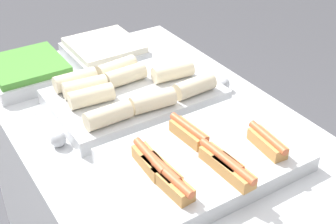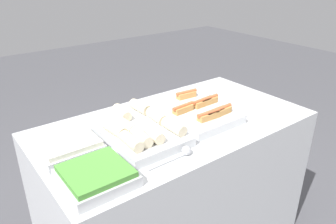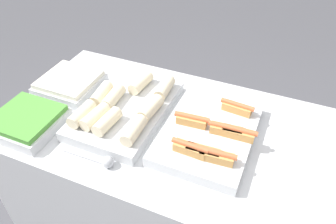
{
  "view_description": "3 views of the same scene",
  "coord_description": "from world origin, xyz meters",
  "px_view_note": "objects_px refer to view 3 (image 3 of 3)",
  "views": [
    {
      "loc": [
        0.94,
        -0.63,
        1.79
      ],
      "look_at": [
        -0.05,
        0.0,
        1.03
      ],
      "focal_mm": 50.0,
      "sensor_mm": 36.0,
      "label": 1
    },
    {
      "loc": [
        -1.06,
        -1.33,
        1.8
      ],
      "look_at": [
        -0.05,
        0.0,
        1.03
      ],
      "focal_mm": 35.0,
      "sensor_mm": 36.0,
      "label": 2
    },
    {
      "loc": [
        0.37,
        -1.0,
        1.93
      ],
      "look_at": [
        -0.05,
        0.0,
        1.03
      ],
      "focal_mm": 35.0,
      "sensor_mm": 36.0,
      "label": 3
    }
  ],
  "objects_px": {
    "serving_spoon_near": "(104,161)",
    "serving_spoon_far": "(167,79)",
    "tray_wraps": "(125,108)",
    "tray_side_back": "(70,84)",
    "tray_hotdogs": "(210,133)",
    "tray_side_front": "(27,121)"
  },
  "relations": [
    {
      "from": "serving_spoon_far",
      "to": "tray_side_back",
      "type": "bearing_deg",
      "value": -149.71
    },
    {
      "from": "tray_side_front",
      "to": "tray_side_back",
      "type": "distance_m",
      "value": 0.31
    },
    {
      "from": "serving_spoon_far",
      "to": "tray_side_front",
      "type": "bearing_deg",
      "value": -127.26
    },
    {
      "from": "tray_side_back",
      "to": "tray_hotdogs",
      "type": "bearing_deg",
      "value": -5.05
    },
    {
      "from": "tray_hotdogs",
      "to": "serving_spoon_far",
      "type": "height_order",
      "value": "tray_hotdogs"
    },
    {
      "from": "serving_spoon_far",
      "to": "tray_wraps",
      "type": "bearing_deg",
      "value": -102.46
    },
    {
      "from": "tray_wraps",
      "to": "serving_spoon_near",
      "type": "xyz_separation_m",
      "value": [
        0.07,
        -0.3,
        -0.02
      ]
    },
    {
      "from": "tray_side_back",
      "to": "serving_spoon_near",
      "type": "xyz_separation_m",
      "value": [
        0.42,
        -0.37,
        -0.02
      ]
    },
    {
      "from": "tray_side_back",
      "to": "serving_spoon_near",
      "type": "distance_m",
      "value": 0.56
    },
    {
      "from": "serving_spoon_far",
      "to": "serving_spoon_near",
      "type": "bearing_deg",
      "value": -90.17
    },
    {
      "from": "tray_side_back",
      "to": "serving_spoon_near",
      "type": "bearing_deg",
      "value": -40.94
    },
    {
      "from": "serving_spoon_near",
      "to": "serving_spoon_far",
      "type": "xyz_separation_m",
      "value": [
        0.0,
        0.62,
        -0.0
      ]
    },
    {
      "from": "tray_wraps",
      "to": "tray_side_back",
      "type": "relative_size",
      "value": 1.96
    },
    {
      "from": "serving_spoon_far",
      "to": "tray_hotdogs",
      "type": "bearing_deg",
      "value": -43.41
    },
    {
      "from": "tray_hotdogs",
      "to": "serving_spoon_near",
      "type": "xyz_separation_m",
      "value": [
        -0.34,
        -0.3,
        -0.01
      ]
    },
    {
      "from": "tray_hotdogs",
      "to": "serving_spoon_near",
      "type": "height_order",
      "value": "tray_hotdogs"
    },
    {
      "from": "tray_wraps",
      "to": "tray_side_back",
      "type": "height_order",
      "value": "tray_wraps"
    },
    {
      "from": "tray_hotdogs",
      "to": "tray_side_front",
      "type": "bearing_deg",
      "value": -162.2
    },
    {
      "from": "tray_side_front",
      "to": "tray_side_back",
      "type": "relative_size",
      "value": 1.0
    },
    {
      "from": "tray_wraps",
      "to": "serving_spoon_far",
      "type": "xyz_separation_m",
      "value": [
        0.07,
        0.32,
        -0.02
      ]
    },
    {
      "from": "tray_hotdogs",
      "to": "serving_spoon_near",
      "type": "bearing_deg",
      "value": -138.16
    },
    {
      "from": "serving_spoon_near",
      "to": "tray_wraps",
      "type": "bearing_deg",
      "value": 103.01
    }
  ]
}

